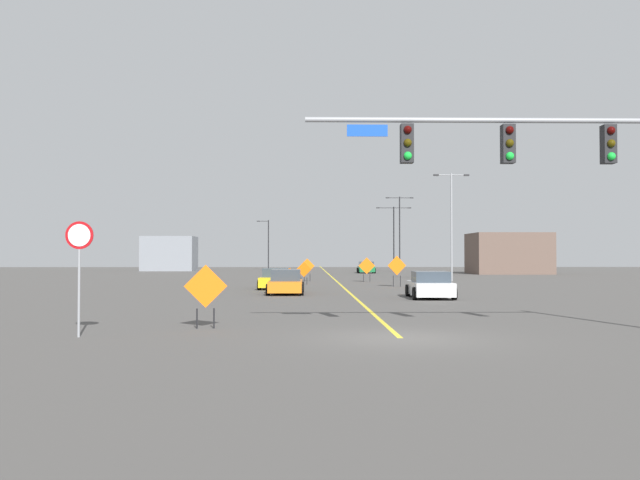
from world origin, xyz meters
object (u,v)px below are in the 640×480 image
object	(u,v)px
construction_sign_right_lane	(367,267)
car_yellow_far	(277,279)
traffic_signal_assembly	(562,159)
construction_sign_median_far	(307,267)
street_lamp_far_right	(451,219)
construction_sign_left_shoulder	(304,270)
street_lamp_near_right	(267,242)
car_green_passing	(366,268)
construction_sign_median_near	(397,267)
stop_sign	(79,256)
construction_sign_left_lane	(206,289)
car_white_near	(430,286)
car_orange_mid	(286,283)
street_lamp_far_left	(400,228)
street_lamp_mid_right	(394,233)

from	to	relation	value
construction_sign_right_lane	car_yellow_far	world-z (taller)	construction_sign_right_lane
traffic_signal_assembly	construction_sign_median_far	distance (m)	39.06
street_lamp_far_right	construction_sign_left_shoulder	xyz separation A→B (m)	(-12.51, -6.17, -4.25)
street_lamp_near_right	construction_sign_right_lane	world-z (taller)	street_lamp_near_right
car_green_passing	construction_sign_left_shoulder	bearing A→B (deg)	-103.31
street_lamp_near_right	construction_sign_median_near	distance (m)	53.26
stop_sign	car_green_passing	distance (m)	64.70
construction_sign_median_far	construction_sign_left_shoulder	world-z (taller)	construction_sign_median_far
construction_sign_left_lane	car_white_near	size ratio (longest dim) A/B	0.45
traffic_signal_assembly	construction_sign_left_shoulder	xyz separation A→B (m)	(-7.16, 31.76, -3.75)
street_lamp_far_right	car_orange_mid	size ratio (longest dim) A/B	2.02
stop_sign	street_lamp_far_right	size ratio (longest dim) A/B	0.34
traffic_signal_assembly	construction_sign_median_far	world-z (taller)	traffic_signal_assembly
construction_sign_right_lane	car_white_near	bearing A→B (deg)	-86.01
construction_sign_left_lane	construction_sign_left_shoulder	world-z (taller)	construction_sign_left_lane
construction_sign_median_near	street_lamp_far_left	bearing A→B (deg)	81.68
street_lamp_far_right	car_green_passing	xyz separation A→B (m)	(-4.97, 25.72, -4.65)
street_lamp_far_right	street_lamp_near_right	world-z (taller)	street_lamp_far_right
street_lamp_near_right	car_white_near	bearing A→B (deg)	-79.13
street_lamp_mid_right	construction_sign_left_lane	bearing A→B (deg)	-102.16
construction_sign_left_shoulder	car_white_near	world-z (taller)	construction_sign_left_shoulder
stop_sign	construction_sign_right_lane	bearing A→B (deg)	72.98
construction_sign_median_far	car_white_near	xyz separation A→B (m)	(6.37, -21.94, -0.56)
car_yellow_far	car_orange_mid	xyz separation A→B (m)	(0.81, -5.70, 0.00)
construction_sign_left_lane	construction_sign_median_near	world-z (taller)	construction_sign_median_near
stop_sign	car_orange_mid	size ratio (longest dim) A/B	0.69
construction_sign_left_shoulder	car_yellow_far	distance (m)	6.02
construction_sign_left_lane	car_green_passing	size ratio (longest dim) A/B	0.49
street_lamp_far_left	car_yellow_far	distance (m)	45.90
car_yellow_far	car_green_passing	bearing A→B (deg)	76.06
stop_sign	car_orange_mid	world-z (taller)	stop_sign
street_lamp_mid_right	construction_sign_median_far	world-z (taller)	street_lamp_mid_right
street_lamp_far_left	car_green_passing	world-z (taller)	street_lamp_far_left
stop_sign	car_green_passing	size ratio (longest dim) A/B	0.79
street_lamp_near_right	construction_sign_median_near	world-z (taller)	street_lamp_near_right
construction_sign_median_far	car_yellow_far	distance (m)	12.43
street_lamp_far_right	construction_sign_left_lane	distance (m)	38.89
construction_sign_right_lane	construction_sign_left_shoulder	xyz separation A→B (m)	(-5.18, -5.05, -0.19)
street_lamp_far_left	construction_sign_left_shoulder	distance (m)	39.88
stop_sign	construction_sign_left_lane	size ratio (longest dim) A/B	1.62
street_lamp_near_right	car_white_near	size ratio (longest dim) A/B	1.73
street_lamp_far_right	street_lamp_mid_right	distance (m)	33.66
construction_sign_median_near	street_lamp_far_right	bearing A→B (deg)	57.59
street_lamp_far_left	construction_sign_left_lane	bearing A→B (deg)	-102.94
traffic_signal_assembly	stop_sign	size ratio (longest dim) A/B	3.52
construction_sign_left_lane	construction_sign_left_shoulder	bearing A→B (deg)	84.46
street_lamp_near_right	street_lamp_far_left	bearing A→B (deg)	-31.10
street_lamp_mid_right	construction_sign_right_lane	distance (m)	35.68
street_lamp_far_left	car_orange_mid	distance (m)	51.09
street_lamp_far_left	construction_sign_left_lane	world-z (taller)	street_lamp_far_left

